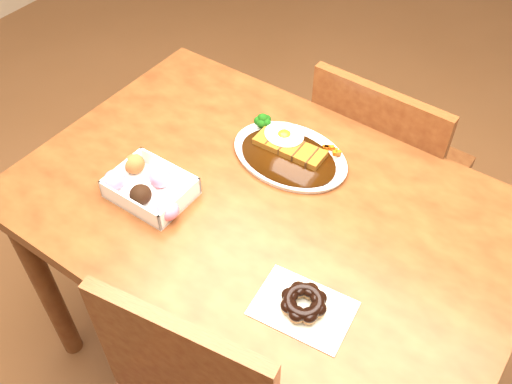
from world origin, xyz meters
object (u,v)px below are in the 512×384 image
Objects in this scene: chair_far at (382,171)px; katsu_curry_plate at (289,152)px; pon_de_ring at (304,303)px; donut_box at (148,187)px; table at (265,231)px.

chair_far reaches higher than katsu_curry_plate.
donut_box is at bearing 173.25° from pon_de_ring.
pon_de_ring is at bearing -53.30° from katsu_curry_plate.
table is at bearing 28.34° from donut_box.
katsu_curry_plate is at bearing 126.70° from pon_de_ring.
katsu_curry_plate is at bearing 105.22° from table.
katsu_curry_plate is (-0.05, 0.17, 0.11)m from table.
chair_far is 0.80m from donut_box.
donut_box is at bearing 64.96° from chair_far.
pon_de_ring is (0.47, -0.06, -0.01)m from donut_box.
katsu_curry_plate is (-0.13, -0.36, 0.29)m from chair_far.
katsu_curry_plate is at bearing 71.37° from chair_far.
donut_box is at bearing -151.66° from table.
chair_far is 2.77× the size of katsu_curry_plate.
table is 5.43× the size of donut_box.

